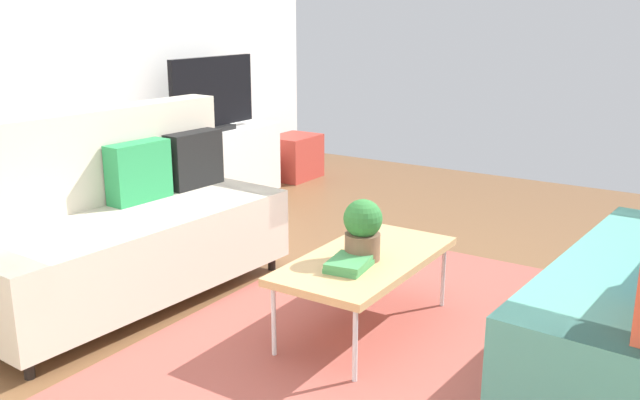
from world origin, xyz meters
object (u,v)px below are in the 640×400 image
object	(u,v)px
tv_console	(214,166)
storage_trunk	(294,157)
bottle_1	(191,127)
table_book_0	(349,266)
vase_0	(160,130)
bottle_0	(183,127)
coffee_table	(366,261)
tv	(213,95)
couch_beige	(122,225)
potted_plant	(363,229)

from	to	relation	value
tv_console	storage_trunk	xyz separation A→B (m)	(1.10, -0.10, -0.10)
bottle_1	table_book_0	bearing A→B (deg)	-121.00
vase_0	bottle_0	size ratio (longest dim) A/B	0.90
coffee_table	tv_console	xyz separation A→B (m)	(1.55, 2.42, -0.07)
tv_console	bottle_0	xyz separation A→B (m)	(-0.41, -0.04, 0.41)
coffee_table	bottle_0	size ratio (longest dim) A/B	6.36
coffee_table	vase_0	size ratio (longest dim) A/B	7.09
tv_console	bottle_0	world-z (taller)	bottle_0
coffee_table	tv	distance (m)	2.91
couch_beige	vase_0	xyz separation A→B (m)	(1.35, 1.05, 0.27)
tv	bottle_1	xyz separation A→B (m)	(-0.31, -0.02, -0.24)
storage_trunk	tv	bearing A→B (deg)	175.84
couch_beige	coffee_table	distance (m)	1.47
bottle_1	couch_beige	bearing A→B (deg)	-149.31
table_book_0	vase_0	xyz separation A→B (m)	(1.17, 2.49, 0.29)
bottle_1	coffee_table	bearing A→B (deg)	-117.54
tv_console	potted_plant	xyz separation A→B (m)	(-1.59, -2.43, 0.26)
potted_plant	couch_beige	bearing A→B (deg)	103.25
coffee_table	table_book_0	bearing A→B (deg)	-175.43
tv	bottle_1	distance (m)	0.39
tv_console	tv	size ratio (longest dim) A/B	1.40
tv	table_book_0	world-z (taller)	tv
coffee_table	bottle_0	distance (m)	2.66
coffee_table	table_book_0	world-z (taller)	table_book_0
tv	vase_0	bearing A→B (deg)	173.12
couch_beige	coffee_table	size ratio (longest dim) A/B	1.77
couch_beige	storage_trunk	size ratio (longest dim) A/B	3.75
tv	vase_0	distance (m)	0.63
storage_trunk	bottle_1	xyz separation A→B (m)	(-1.41, 0.06, 0.49)
couch_beige	tv_console	xyz separation A→B (m)	(1.93, 1.00, -0.13)
tv	potted_plant	size ratio (longest dim) A/B	3.14
storage_trunk	vase_0	world-z (taller)	vase_0
couch_beige	tv	xyz separation A→B (m)	(1.93, 0.98, 0.51)
table_book_0	bottle_1	world-z (taller)	bottle_1
coffee_table	bottle_1	xyz separation A→B (m)	(1.24, 2.38, 0.32)
bottle_0	coffee_table	bearing A→B (deg)	-115.61
tv_console	storage_trunk	size ratio (longest dim) A/B	2.69
table_book_0	potted_plant	bearing A→B (deg)	4.70
tv_console	bottle_0	distance (m)	0.58
table_book_0	bottle_1	xyz separation A→B (m)	(1.44, 2.40, 0.28)
storage_trunk	potted_plant	xyz separation A→B (m)	(-2.69, -2.33, 0.36)
storage_trunk	vase_0	size ratio (longest dim) A/B	3.35
couch_beige	storage_trunk	xyz separation A→B (m)	(3.03, 0.90, -0.23)
tv	vase_0	world-z (taller)	tv
storage_trunk	coffee_table	bearing A→B (deg)	-138.77
couch_beige	vase_0	bearing A→B (deg)	-138.52
potted_plant	table_book_0	distance (m)	0.22
coffee_table	vase_0	bearing A→B (deg)	68.59
tv_console	vase_0	bearing A→B (deg)	175.07
couch_beige	tv_console	world-z (taller)	couch_beige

